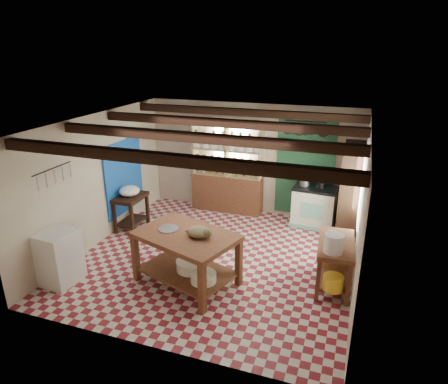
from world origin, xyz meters
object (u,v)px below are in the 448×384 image
(prep_table, at_px, (131,212))
(right_counter, at_px, (334,264))
(stove, at_px, (314,206))
(white_cabinet, at_px, (60,257))
(work_table, at_px, (187,258))
(cat, at_px, (199,232))

(prep_table, xyz_separation_m, right_counter, (4.38, -0.83, 0.02))
(stove, distance_m, prep_table, 4.05)
(stove, relative_size, white_cabinet, 0.99)
(right_counter, bearing_deg, work_table, -166.46)
(cat, bearing_deg, white_cabinet, -156.07)
(work_table, height_order, right_counter, work_table)
(right_counter, distance_m, cat, 2.32)
(prep_table, height_order, right_counter, right_counter)
(white_cabinet, relative_size, cat, 2.37)
(work_table, distance_m, right_counter, 2.47)
(cat, bearing_deg, work_table, -178.69)
(work_table, height_order, cat, cat)
(right_counter, relative_size, cat, 2.89)
(stove, height_order, white_cabinet, white_cabinet)
(white_cabinet, distance_m, cat, 2.44)
(white_cabinet, bearing_deg, prep_table, 93.43)
(prep_table, relative_size, cat, 1.97)
(right_counter, height_order, cat, cat)
(cat, bearing_deg, stove, 72.49)
(right_counter, xyz_separation_m, cat, (-2.11, -0.75, 0.60))
(white_cabinet, xyz_separation_m, cat, (2.29, 0.65, 0.54))
(stove, bearing_deg, cat, -111.15)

